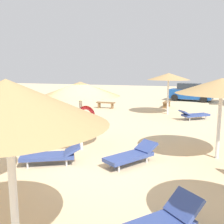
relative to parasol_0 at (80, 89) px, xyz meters
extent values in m
plane|color=beige|center=(0.60, -1.13, -2.31)|extent=(80.00, 80.00, 0.00)
cylinder|color=silver|center=(0.00, 0.00, -1.23)|extent=(0.12, 0.12, 2.17)
cone|color=tan|center=(0.00, 0.00, 0.02)|extent=(2.95, 2.95, 0.53)
torus|color=red|center=(0.22, 0.00, -0.95)|extent=(0.70, 0.15, 0.70)
cylinder|color=silver|center=(1.64, -5.70, -1.13)|extent=(0.12, 0.12, 2.36)
cone|color=tan|center=(1.64, -5.70, 0.28)|extent=(2.88, 2.88, 0.66)
cylinder|color=silver|center=(4.87, 0.62, -1.14)|extent=(0.12, 0.12, 2.35)
cone|color=tan|center=(4.87, 0.62, 0.19)|extent=(3.02, 3.02, 0.51)
cylinder|color=silver|center=(2.16, 9.09, -1.09)|extent=(0.12, 0.12, 2.45)
cone|color=tan|center=(2.16, 9.09, 0.26)|extent=(2.87, 2.87, 0.45)
cube|color=#33478C|center=(-0.35, -1.78, -2.03)|extent=(1.80, 1.35, 0.12)
cube|color=#33478C|center=(0.36, -1.41, -1.84)|extent=(0.76, 0.81, 0.33)
cylinder|color=silver|center=(0.08, -1.31, -2.20)|extent=(0.06, 0.06, 0.22)
cylinder|color=silver|center=(0.29, -1.70, -2.20)|extent=(0.06, 0.06, 0.22)
cylinder|color=silver|center=(-0.98, -1.87, -2.20)|extent=(0.06, 0.06, 0.22)
cylinder|color=silver|center=(-0.78, -2.26, -2.20)|extent=(0.06, 0.06, 0.22)
cube|color=#33478C|center=(4.01, -3.92, -1.79)|extent=(0.79, 0.77, 0.43)
cylinder|color=silver|center=(3.71, -3.93, -2.20)|extent=(0.06, 0.06, 0.22)
cube|color=#33478C|center=(4.04, 7.67, -2.03)|extent=(1.72, 1.57, 0.12)
cube|color=#33478C|center=(3.42, 7.17, -1.85)|extent=(0.81, 0.83, 0.32)
cylinder|color=silver|center=(3.71, 7.12, -2.20)|extent=(0.06, 0.06, 0.22)
cylinder|color=silver|center=(3.44, 7.47, -2.20)|extent=(0.06, 0.06, 0.22)
cylinder|color=silver|center=(4.64, 7.88, -2.20)|extent=(0.06, 0.06, 0.22)
cylinder|color=silver|center=(4.37, 8.22, -2.20)|extent=(0.06, 0.06, 0.22)
cube|color=#33478C|center=(2.14, -0.98, -2.03)|extent=(1.45, 1.78, 0.12)
cube|color=#33478C|center=(2.57, -0.30, -1.84)|extent=(0.82, 0.79, 0.33)
cylinder|color=silver|center=(2.28, -0.35, -2.20)|extent=(0.06, 0.06, 0.22)
cylinder|color=silver|center=(2.65, -0.59, -2.20)|extent=(0.06, 0.06, 0.22)
cylinder|color=silver|center=(1.64, -1.37, -2.20)|extent=(0.06, 0.06, 0.22)
cylinder|color=silver|center=(2.01, -1.60, -2.20)|extent=(0.06, 0.06, 0.22)
cube|color=brown|center=(1.73, 12.22, -1.86)|extent=(0.47, 1.52, 0.08)
cube|color=brown|center=(1.70, 11.67, -2.11)|extent=(0.37, 0.14, 0.41)
cube|color=brown|center=(1.76, 12.77, -2.11)|extent=(0.37, 0.14, 0.41)
cube|color=brown|center=(-2.79, 10.22, -1.86)|extent=(1.51, 0.43, 0.08)
cube|color=brown|center=(-3.34, 10.21, -2.11)|extent=(0.13, 0.36, 0.41)
cube|color=brown|center=(-2.25, 10.24, -2.11)|extent=(0.13, 0.36, 0.41)
cube|color=#194C9E|center=(3.40, 17.47, -1.64)|extent=(4.23, 2.35, 0.90)
cube|color=#262D38|center=(3.21, 17.50, -0.89)|extent=(2.23, 1.87, 0.60)
cylinder|color=black|center=(4.88, 18.11, -1.99)|extent=(0.67, 0.32, 0.64)
cylinder|color=black|center=(4.58, 16.37, -1.99)|extent=(0.67, 0.32, 0.64)
cylinder|color=black|center=(2.22, 18.56, -1.99)|extent=(0.67, 0.32, 0.64)
cylinder|color=black|center=(1.92, 16.83, -1.99)|extent=(0.67, 0.32, 0.64)
camera|label=1|loc=(4.18, -8.58, 0.73)|focal=41.05mm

